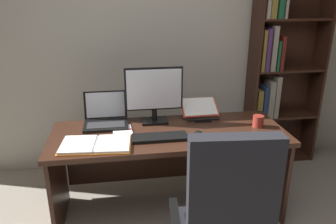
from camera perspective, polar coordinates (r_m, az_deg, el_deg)
name	(u,v)px	position (r m, az deg, el deg)	size (l,w,h in m)	color
wall_back	(152,43)	(3.42, -2.76, 11.74)	(4.86, 0.12, 2.58)	beige
desk	(168,150)	(2.77, -0.07, -6.54)	(1.85, 0.70, 0.75)	#381E14
bookshelf	(277,72)	(3.64, 18.36, 6.58)	(0.75, 0.27, 2.05)	#381E14
monitor	(154,95)	(2.73, -2.42, 2.96)	(0.48, 0.16, 0.47)	black
laptop	(106,118)	(2.78, -10.68, -1.06)	(0.36, 0.30, 0.26)	black
keyboard	(160,137)	(2.49, -1.43, -4.39)	(0.42, 0.15, 0.02)	black
computer_mouse	(199,134)	(2.54, 5.32, -3.77)	(0.06, 0.10, 0.04)	black
reading_stand_with_book	(200,109)	(2.91, 5.49, 0.52)	(0.32, 0.27, 0.14)	black
open_binder	(96,144)	(2.43, -12.36, -5.48)	(0.53, 0.34, 0.02)	orange
notepad	(122,131)	(2.65, -7.89, -3.19)	(0.15, 0.21, 0.01)	white
pen	(125,129)	(2.64, -7.47, -2.99)	(0.01, 0.01, 0.14)	maroon
coffee_mug	(258,121)	(2.79, 15.29, -1.54)	(0.09, 0.09, 0.10)	maroon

